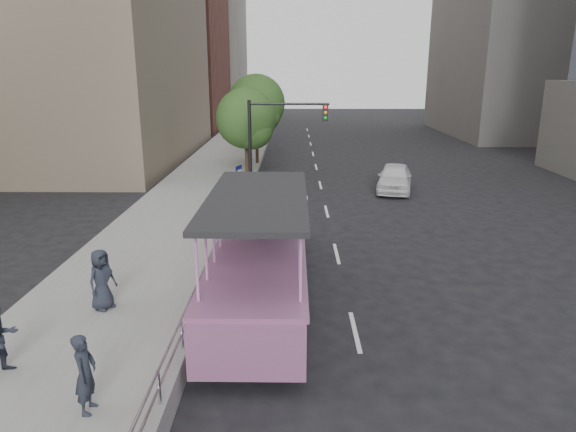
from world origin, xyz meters
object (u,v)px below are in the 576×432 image
traffic_signal (273,133)px  street_tree_far (258,106)px  pedestrian_mid (0,339)px  street_tree_near (248,121)px  duck_boat (262,253)px  car (395,178)px  pedestrian_far (102,279)px  parking_sign (239,188)px  pedestrian_near (85,374)px

traffic_signal → street_tree_far: bearing=98.4°
pedestrian_mid → street_tree_near: size_ratio=0.28×
street_tree_near → street_tree_far: 6.02m
duck_boat → street_tree_near: bearing=96.3°
car → traffic_signal: 7.62m
pedestrian_far → street_tree_far: (2.77, 23.21, 3.15)m
parking_sign → traffic_signal: bearing=75.0°
duck_boat → street_tree_far: size_ratio=1.61×
pedestrian_near → traffic_signal: (2.88, 18.22, 2.38)m
parking_sign → pedestrian_mid: bearing=-107.9°
pedestrian_near → pedestrian_mid: size_ratio=1.00×
pedestrian_far → street_tree_far: 23.58m
pedestrian_far → street_tree_near: 17.60m
car → traffic_signal: size_ratio=0.88×
car → parking_sign: size_ratio=1.69×
duck_boat → traffic_signal: traffic_signal is taller
pedestrian_near → parking_sign: 13.49m
pedestrian_mid → street_tree_far: (3.81, 26.38, 3.19)m
duck_boat → pedestrian_far: (-4.27, -1.77, -0.12)m
duck_boat → car: duck_boat is taller
pedestrian_mid → parking_sign: size_ratio=0.61×
car → street_tree_near: (-8.43, 1.44, 3.04)m
pedestrian_far → street_tree_near: bearing=21.2°
street_tree_near → street_tree_far: bearing=88.1°
pedestrian_mid → pedestrian_far: pedestrian_far is taller
pedestrian_near → street_tree_far: street_tree_far is taller
car → pedestrian_near: 22.42m
traffic_signal → street_tree_far: street_tree_far is taller
pedestrian_mid → street_tree_far: 26.84m
pedestrian_mid → traffic_signal: bearing=13.9°
pedestrian_mid → traffic_signal: (5.21, 16.95, 2.38)m
car → pedestrian_mid: 22.44m
duck_boat → street_tree_far: (-1.50, 21.44, 3.03)m
traffic_signal → street_tree_near: street_tree_near is taller
parking_sign → pedestrian_far: bearing=-107.8°
parking_sign → traffic_signal: 5.33m
duck_boat → street_tree_far: street_tree_far is taller
car → parking_sign: (-8.13, -6.82, 0.92)m
pedestrian_far → traffic_signal: (4.16, 13.78, 2.34)m
street_tree_far → parking_sign: bearing=-89.6°
pedestrian_far → duck_boat: bearing=-37.9°
pedestrian_mid → street_tree_far: street_tree_far is taller
duck_boat → street_tree_near: street_tree_near is taller
pedestrian_far → pedestrian_near: bearing=-134.2°
car → street_tree_near: size_ratio=0.80×
duck_boat → street_tree_far: 21.71m
pedestrian_near → street_tree_far: 27.87m
pedestrian_far → street_tree_near: (2.57, 17.21, 2.66)m
pedestrian_near → traffic_signal: bearing=-9.6°
car → parking_sign: bearing=-126.9°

